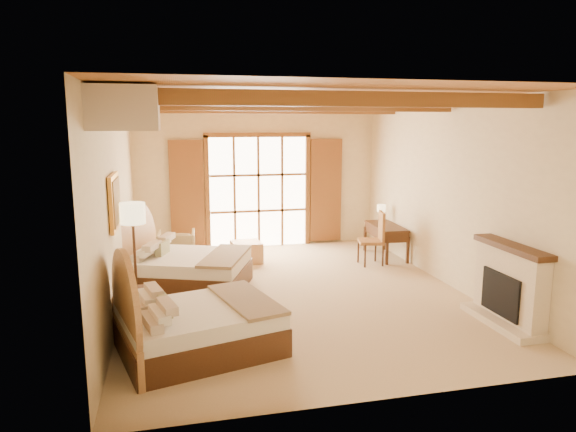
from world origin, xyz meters
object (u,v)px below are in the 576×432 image
object	(u,v)px
bed_far	(180,267)
armchair	(176,248)
bed_near	(189,324)
desk	(386,240)
nightstand	(134,312)

from	to	relation	value
bed_far	armchair	xyz separation A→B (m)	(-0.03, 1.60, -0.04)
bed_near	armchair	size ratio (longest dim) A/B	2.88
bed_far	armchair	bearing A→B (deg)	112.32
desk	armchair	bearing A→B (deg)	178.28
desk	nightstand	bearing A→B (deg)	-145.18
bed_far	armchair	world-z (taller)	bed_far
armchair	desk	bearing A→B (deg)	178.45
bed_far	desk	size ratio (longest dim) A/B	1.87
bed_near	nightstand	xyz separation A→B (m)	(-0.69, 0.75, -0.07)
bed_far	bed_near	bearing A→B (deg)	-67.88
bed_near	bed_far	bearing A→B (deg)	76.19
bed_near	nightstand	world-z (taller)	bed_near
nightstand	desk	size ratio (longest dim) A/B	0.46
nightstand	armchair	bearing A→B (deg)	82.66
armchair	nightstand	bearing A→B (deg)	83.47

